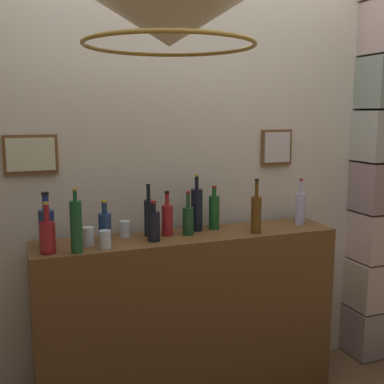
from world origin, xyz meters
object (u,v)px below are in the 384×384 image
at_px(liquor_bottle_rye, 105,226).
at_px(liquor_bottle_gin, 149,216).
at_px(liquor_bottle_whiskey, 189,220).
at_px(liquor_bottle_rum, 197,209).
at_px(liquor_bottle_vodka, 76,226).
at_px(liquor_bottle_tequila, 153,225).
at_px(glass_tumbler_rocks, 88,236).
at_px(liquor_bottle_vermouth, 300,208).
at_px(glass_tumbler_highball, 125,229).
at_px(glass_tumbler_shot, 105,240).
at_px(liquor_bottle_bourbon, 48,236).
at_px(liquor_bottle_amaro, 167,219).
at_px(liquor_bottle_port, 214,212).
at_px(pendant_lamp, 169,21).
at_px(liquor_bottle_sherry, 256,213).
at_px(liquor_bottle_brandy, 47,226).

xyz_separation_m(liquor_bottle_rye, liquor_bottle_gin, (0.25, 0.02, 0.03)).
xyz_separation_m(liquor_bottle_whiskey, liquor_bottle_rum, (0.08, 0.07, 0.04)).
bearing_deg(liquor_bottle_vodka, liquor_bottle_tequila, 10.21).
distance_m(liquor_bottle_rye, liquor_bottle_rum, 0.54).
bearing_deg(glass_tumbler_rocks, liquor_bottle_vermouth, 1.32).
bearing_deg(liquor_bottle_tequila, glass_tumbler_highball, 131.24).
height_order(liquor_bottle_gin, glass_tumbler_rocks, liquor_bottle_gin).
bearing_deg(glass_tumbler_highball, glass_tumbler_rocks, -152.78).
relative_size(glass_tumbler_rocks, glass_tumbler_shot, 1.05).
bearing_deg(glass_tumbler_shot, liquor_bottle_whiskey, 13.13).
xyz_separation_m(liquor_bottle_bourbon, liquor_bottle_vermouth, (1.48, 0.10, 0.02)).
xyz_separation_m(liquor_bottle_rum, glass_tumbler_rocks, (-0.63, -0.10, -0.08)).
bearing_deg(liquor_bottle_amaro, liquor_bottle_whiskey, -11.85).
bearing_deg(liquor_bottle_rye, liquor_bottle_whiskey, -3.06).
xyz_separation_m(liquor_bottle_amaro, glass_tumbler_shot, (-0.37, -0.14, -0.05)).
distance_m(liquor_bottle_rum, liquor_bottle_vodka, 0.73).
height_order(liquor_bottle_port, liquor_bottle_gin, liquor_bottle_gin).
xyz_separation_m(liquor_bottle_amaro, pendant_lamp, (-0.22, -0.75, 0.90)).
xyz_separation_m(liquor_bottle_vodka, glass_tumbler_shot, (0.14, 0.02, -0.09)).
relative_size(liquor_bottle_bourbon, glass_tumbler_highball, 2.88).
xyz_separation_m(liquor_bottle_amaro, liquor_bottle_sherry, (0.48, -0.12, 0.02)).
relative_size(liquor_bottle_amaro, glass_tumbler_highball, 2.85).
bearing_deg(liquor_bottle_amaro, liquor_bottle_tequila, -140.07).
bearing_deg(liquor_bottle_brandy, glass_tumbler_rocks, -15.60).
bearing_deg(liquor_bottle_rye, liquor_bottle_amaro, -0.03).
relative_size(liquor_bottle_whiskey, liquor_bottle_bourbon, 0.97).
height_order(liquor_bottle_rye, liquor_bottle_vodka, liquor_bottle_vodka).
bearing_deg(glass_tumbler_highball, liquor_bottle_rum, -0.88).
height_order(liquor_bottle_bourbon, glass_tumbler_shot, liquor_bottle_bourbon).
distance_m(liquor_bottle_rum, pendant_lamp, 1.25).
bearing_deg(glass_tumbler_highball, liquor_bottle_amaro, -13.33).
bearing_deg(liquor_bottle_brandy, liquor_bottle_vodka, -51.19).
relative_size(liquor_bottle_rum, pendant_lamp, 0.52).
bearing_deg(liquor_bottle_tequila, liquor_bottle_amaro, 39.93).
xyz_separation_m(liquor_bottle_whiskey, glass_tumbler_shot, (-0.48, -0.11, -0.04)).
bearing_deg(liquor_bottle_rye, liquor_bottle_vermouth, -1.33).
distance_m(liquor_bottle_vodka, glass_tumbler_shot, 0.17).
bearing_deg(liquor_bottle_whiskey, glass_tumbler_shot, -166.87).
xyz_separation_m(liquor_bottle_rye, glass_tumbler_rocks, (-0.10, -0.06, -0.04)).
bearing_deg(liquor_bottle_rum, glass_tumbler_rocks, -170.68).
distance_m(liquor_bottle_vermouth, glass_tumbler_highball, 1.07).
relative_size(liquor_bottle_port, liquor_bottle_brandy, 0.91).
xyz_separation_m(liquor_bottle_tequila, glass_tumbler_highball, (-0.12, 0.14, -0.04)).
xyz_separation_m(liquor_bottle_rum, liquor_bottle_gin, (-0.29, -0.02, -0.02)).
relative_size(liquor_bottle_brandy, liquor_bottle_rye, 1.27).
relative_size(liquor_bottle_rye, pendant_lamp, 0.35).
bearing_deg(glass_tumbler_highball, liquor_bottle_brandy, -172.37).
bearing_deg(liquor_bottle_vodka, liquor_bottle_port, 14.10).
relative_size(liquor_bottle_vodka, liquor_bottle_sherry, 1.03).
bearing_deg(liquor_bottle_tequila, liquor_bottle_vermouth, 3.61).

